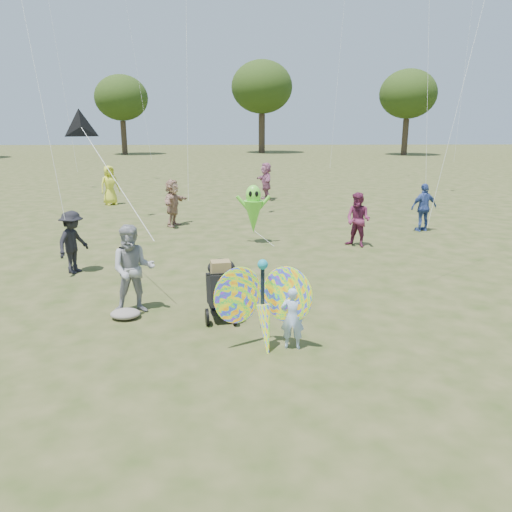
% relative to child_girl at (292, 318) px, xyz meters
% --- Properties ---
extents(ground, '(160.00, 160.00, 0.00)m').
position_rel_child_girl_xyz_m(ground, '(-0.33, 0.07, -0.51)').
color(ground, '#51592B').
rests_on(ground, ground).
extents(child_girl, '(0.41, 0.30, 1.02)m').
position_rel_child_girl_xyz_m(child_girl, '(0.00, 0.00, 0.00)').
color(child_girl, '#A3BCE7').
rests_on(child_girl, ground).
extents(adult_man, '(0.90, 0.75, 1.68)m').
position_rel_child_girl_xyz_m(adult_man, '(-2.80, 1.64, 0.33)').
color(adult_man, '#929297').
rests_on(adult_man, ground).
extents(grey_bag, '(0.55, 0.45, 0.17)m').
position_rel_child_girl_xyz_m(grey_bag, '(-2.92, 1.33, -0.42)').
color(grey_bag, gray).
rests_on(grey_bag, ground).
extents(crowd_b, '(0.85, 1.09, 1.49)m').
position_rel_child_girl_xyz_m(crowd_b, '(-4.77, 4.29, 0.23)').
color(crowd_b, black).
rests_on(crowd_b, ground).
extents(crowd_c, '(0.99, 0.60, 1.57)m').
position_rel_child_girl_xyz_m(crowd_c, '(5.20, 8.82, 0.28)').
color(crowd_c, '#354D93').
rests_on(crowd_c, ground).
extents(crowd_d, '(0.90, 1.58, 1.62)m').
position_rel_child_girl_xyz_m(crowd_d, '(-3.17, 9.90, 0.30)').
color(crowd_d, '#A47A65').
rests_on(crowd_d, ground).
extents(crowd_e, '(0.96, 0.95, 1.57)m').
position_rel_child_girl_xyz_m(crowd_e, '(2.55, 6.72, 0.27)').
color(crowd_e, '#6D2446').
rests_on(crowd_e, ground).
extents(crowd_g, '(0.99, 0.92, 1.71)m').
position_rel_child_girl_xyz_m(crowd_g, '(-6.55, 14.72, 0.34)').
color(crowd_g, yellow).
rests_on(crowd_g, ground).
extents(crowd_j, '(0.86, 1.66, 1.72)m').
position_rel_child_girl_xyz_m(crowd_j, '(0.35, 16.14, 0.35)').
color(crowd_j, '#A35D80').
rests_on(crowd_j, ground).
extents(jogging_stroller, '(0.61, 1.10, 1.09)m').
position_rel_child_girl_xyz_m(jogging_stroller, '(-1.17, 1.37, 0.10)').
color(jogging_stroller, black).
rests_on(jogging_stroller, ground).
extents(butterfly_kite, '(1.74, 0.75, 1.66)m').
position_rel_child_girl_xyz_m(butterfly_kite, '(-0.45, -0.00, 0.20)').
color(butterfly_kite, '#F7273A').
rests_on(butterfly_kite, ground).
extents(delta_kite_rig, '(2.33, 2.65, 2.44)m').
position_rel_child_girl_xyz_m(delta_kite_rig, '(-4.26, 4.04, 2.85)').
color(delta_kite_rig, black).
rests_on(delta_kite_rig, ground).
extents(alien_kite, '(1.12, 0.69, 1.74)m').
position_rel_child_girl_xyz_m(alien_kite, '(-0.45, 7.20, 0.46)').
color(alien_kite, '#69E936').
rests_on(alien_kite, ground).
extents(tree_line, '(91.78, 33.60, 10.79)m').
position_rel_child_girl_xyz_m(tree_line, '(3.34, 45.06, 6.35)').
color(tree_line, '#3A2D21').
rests_on(tree_line, ground).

